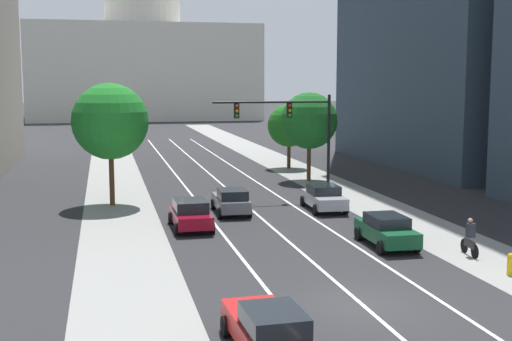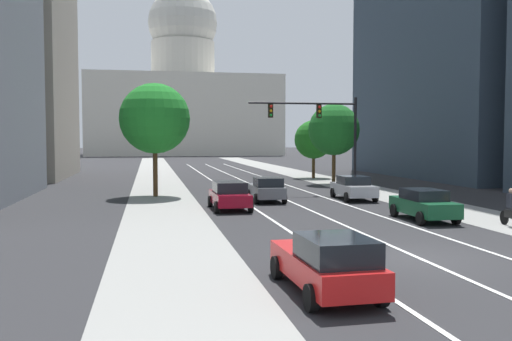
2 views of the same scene
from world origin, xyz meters
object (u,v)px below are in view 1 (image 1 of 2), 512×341
car_silver (324,197)px  fire_hydrant (510,264)px  cyclist (470,237)px  street_tree_mid_right (309,121)px  capitol_building (143,51)px  car_red (268,329)px  traffic_signal_mast (294,124)px  car_green (387,230)px  street_tree_near_right (289,126)px  car_crimson (191,214)px  street_tree_mid_left (110,122)px  car_gray (231,201)px

car_silver → fire_hydrant: bearing=-166.3°
cyclist → street_tree_mid_right: size_ratio=0.25×
capitol_building → car_silver: capitol_building is taller
car_red → traffic_signal_mast: bearing=-19.3°
car_green → fire_hydrant: 6.34m
traffic_signal_mast → cyclist: (3.66, -16.15, -4.15)m
car_red → street_tree_near_right: street_tree_near_right is taller
car_crimson → cyclist: size_ratio=2.48×
car_green → traffic_signal_mast: bearing=4.2°
capitol_building → street_tree_mid_left: bearing=-94.6°
car_red → street_tree_mid_left: size_ratio=0.59×
car_crimson → cyclist: bearing=-126.6°
car_silver → cyclist: 12.25m
cyclist → car_silver: bearing=18.1°
capitol_building → car_silver: size_ratio=10.07×
car_gray → car_crimson: bearing=142.7°
capitol_building → car_red: 128.99m
car_crimson → street_tree_near_right: size_ratio=0.73×
car_crimson → car_gray: (2.87, 3.55, -0.02)m
car_crimson → street_tree_mid_right: size_ratio=0.61×
street_tree_near_right → car_green: bearing=-96.4°
car_silver → cyclist: size_ratio=2.66×
car_green → street_tree_near_right: bearing=-5.3°
fire_hydrant → car_red: bearing=-153.7°
fire_hydrant → street_tree_near_right: bearing=89.4°
car_crimson → street_tree_near_right: 26.29m
traffic_signal_mast → fire_hydrant: bearing=-79.2°
traffic_signal_mast → fire_hydrant: size_ratio=8.77×
capitol_building → cyclist: capitol_building is taller
traffic_signal_mast → street_tree_near_right: traffic_signal_mast is taller
car_red → car_silver: size_ratio=1.00×
traffic_signal_mast → cyclist: 17.07m
car_green → car_gray: bearing=32.5°
car_green → cyclist: 3.85m
car_red → street_tree_mid_right: size_ratio=0.65×
car_crimson → car_red: size_ratio=0.94×
car_red → traffic_signal_mast: traffic_signal_mast is taller
capitol_building → traffic_signal_mast: capitol_building is taller
car_gray → car_green: car_gray is taller
capitol_building → car_gray: size_ratio=10.57×
car_crimson → street_tree_mid_right: street_tree_mid_right is taller
car_crimson → traffic_signal_mast: size_ratio=0.54×
capitol_building → traffic_signal_mast: 103.72m
car_silver → street_tree_mid_left: (-12.58, 4.43, 4.53)m
car_red → street_tree_mid_right: 34.85m
car_silver → street_tree_mid_left: street_tree_mid_left is taller
traffic_signal_mast → street_tree_mid_right: size_ratio=1.14×
traffic_signal_mast → street_tree_mid_right: 8.50m
car_green → street_tree_near_right: size_ratio=0.74×
capitol_building → car_crimson: bearing=-92.2°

